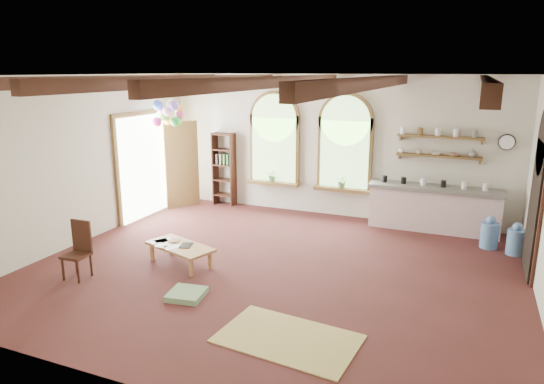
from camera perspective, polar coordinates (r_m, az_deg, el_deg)
The scene contains 27 objects.
floor at distance 8.34m, azimuth 0.25°, elevation -9.01°, with size 8.00×8.00×0.00m, color #4D1F1F.
ceiling_beams at distance 7.67m, azimuth 0.27°, elevation 12.81°, with size 6.20×6.80×0.18m, color #3D1D13, non-canonical shape.
window_left at distance 11.49m, azimuth 0.27°, elevation 5.90°, with size 1.30×0.28×2.20m.
window_right at distance 10.96m, azimuth 8.56°, elevation 5.34°, with size 1.30×0.28×2.20m.
left_doorway at distance 11.43m, azimuth -14.84°, elevation 2.93°, with size 0.10×1.90×2.50m, color brown.
right_doorway at distance 8.93m, azimuth 28.50°, elevation -1.73°, with size 0.10×1.30×2.40m, color black.
kitchen_counter at distance 10.69m, azimuth 18.48°, elevation -1.81°, with size 2.68×0.62×0.94m.
wall_shelf_lower at distance 10.64m, azimuth 19.00°, elevation 4.01°, with size 1.70×0.24×0.04m, color brown.
wall_shelf_upper at distance 10.58m, azimuth 19.17°, elevation 6.15°, with size 1.70×0.24×0.04m, color brown.
wall_clock at distance 10.66m, azimuth 25.91°, elevation 5.29°, with size 0.32×0.32×0.04m, color black.
bookshelf at distance 12.06m, azimuth -5.66°, elevation 2.70°, with size 0.53×0.32×1.80m.
coffee_table at distance 8.54m, azimuth -10.76°, elevation -6.43°, with size 1.37×0.94×0.36m.
side_chair at distance 8.51m, azimuth -21.89°, elevation -7.64°, with size 0.39×0.39×0.94m.
floor_mat at distance 6.35m, azimuth 1.89°, elevation -16.84°, with size 1.72×1.06×0.02m, color #D3BB69.
floor_cushion at distance 7.46m, azimuth -10.01°, elevation -11.76°, with size 0.51×0.51×0.09m, color gray.
water_jug_a at distance 10.07m, azimuth 24.21°, elevation -4.52°, with size 0.33×0.33×0.63m.
water_jug_b at distance 9.91m, azimuth 26.76°, elevation -5.15°, with size 0.31×0.31×0.61m.
balloon_cluster at distance 11.19m, azimuth -12.05°, elevation 9.00°, with size 0.76×0.80×1.14m.
table_book at distance 8.76m, azimuth -11.90°, elevation -5.60°, with size 0.16×0.23×0.02m, color olive.
tablet at distance 8.48m, azimuth -10.09°, elevation -6.19°, with size 0.19×0.27×0.01m, color black.
potted_plant_left at distance 11.53m, azimuth 0.07°, elevation 1.98°, with size 0.27×0.23×0.30m, color #598C4C.
potted_plant_right at distance 11.01m, azimuth 8.27°, elevation 1.24°, with size 0.27×0.23×0.30m, color #598C4C.
shelf_cup_a at distance 10.69m, azimuth 15.02°, elevation 4.73°, with size 0.12×0.10×0.10m, color white.
shelf_cup_b at distance 10.66m, azimuth 16.88°, elevation 4.56°, with size 0.10×0.10×0.09m, color beige.
shelf_bowl_a at distance 10.63m, azimuth 18.75°, elevation 4.29°, with size 0.22×0.22×0.05m, color beige.
shelf_bowl_b at distance 10.61m, azimuth 20.64°, elevation 4.14°, with size 0.20×0.20×0.06m, color #8C664C.
shelf_vase at distance 10.60m, azimuth 22.56°, elevation 4.31°, with size 0.18×0.18×0.19m, color slate.
Camera 1 is at (2.90, -7.10, 3.28)m, focal length 32.00 mm.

